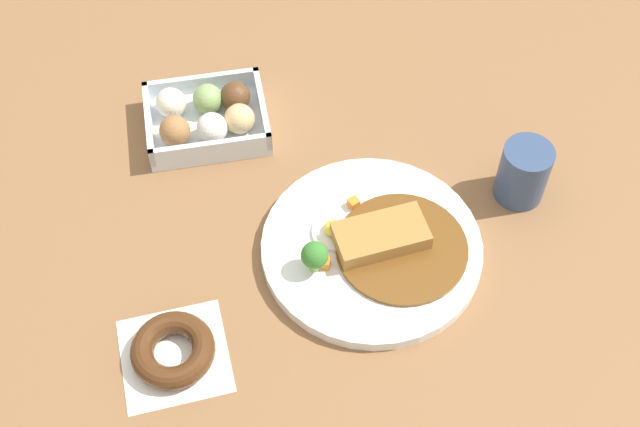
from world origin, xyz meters
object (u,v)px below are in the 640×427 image
at_px(coffee_mug, 523,173).
at_px(donut_box, 207,117).
at_px(chocolate_ring_donut, 173,351).
at_px(curry_plate, 373,247).

bearing_deg(coffee_mug, donut_box, 154.37).
relative_size(donut_box, coffee_mug, 1.94).
xyz_separation_m(chocolate_ring_donut, coffee_mug, (0.49, 0.16, 0.03)).
bearing_deg(curry_plate, chocolate_ring_donut, -159.18).
bearing_deg(donut_box, curry_plate, -53.53).
xyz_separation_m(donut_box, coffee_mug, (0.41, -0.20, 0.02)).
bearing_deg(chocolate_ring_donut, donut_box, 77.43).
height_order(curry_plate, donut_box, curry_plate).
distance_m(curry_plate, coffee_mug, 0.23).
distance_m(donut_box, chocolate_ring_donut, 0.37).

